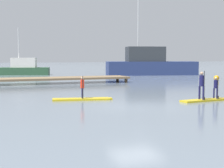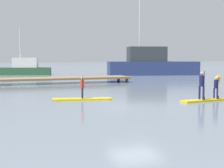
# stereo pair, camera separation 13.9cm
# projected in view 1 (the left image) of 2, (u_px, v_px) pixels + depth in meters

# --- Properties ---
(ground_plane) EXTENTS (240.00, 240.00, 0.00)m
(ground_plane) POSITION_uv_depth(u_px,v_px,m) (136.00, 106.00, 17.26)
(ground_plane) COLOR slate
(paddleboard_near) EXTENTS (3.41, 1.34, 0.10)m
(paddleboard_near) POSITION_uv_depth(u_px,v_px,m) (82.00, 99.00, 19.74)
(paddleboard_near) COLOR gold
(paddleboard_near) RESTS_ON ground
(paddler_child_solo) EXTENTS (0.25, 0.41, 1.26)m
(paddler_child_solo) POSITION_uv_depth(u_px,v_px,m) (82.00, 86.00, 19.67)
(paddler_child_solo) COLOR #19194C
(paddler_child_solo) RESTS_ON paddleboard_near
(paddleboard_far) EXTENTS (3.12, 0.98, 0.10)m
(paddleboard_far) POSITION_uv_depth(u_px,v_px,m) (205.00, 100.00, 19.29)
(paddleboard_far) COLOR gold
(paddleboard_far) RESTS_ON ground
(paddler_adult) EXTENTS (0.30, 0.49, 1.57)m
(paddler_adult) POSITION_uv_depth(u_px,v_px,m) (202.00, 84.00, 19.08)
(paddler_adult) COLOR #19194C
(paddler_adult) RESTS_ON paddleboard_far
(paddler_child_front) EXTENTS (0.23, 0.41, 1.25)m
(paddler_child_front) POSITION_uv_depth(u_px,v_px,m) (216.00, 86.00, 19.55)
(paddler_child_front) COLOR #19194C
(paddler_child_front) RESTS_ON paddleboard_far
(fishing_boat_white_large) EXTENTS (12.12, 5.56, 10.64)m
(fishing_boat_white_large) POSITION_uv_depth(u_px,v_px,m) (150.00, 64.00, 45.80)
(fishing_boat_white_large) COLOR navy
(fishing_boat_white_large) RESTS_ON ground
(fishing_boat_green_midground) EXTENTS (6.95, 3.65, 6.16)m
(fishing_boat_green_midground) POSITION_uv_depth(u_px,v_px,m) (23.00, 68.00, 45.98)
(fishing_boat_green_midground) COLOR #2D5638
(fishing_boat_green_midground) RESTS_ON ground
(floating_dock) EXTENTS (12.49, 2.78, 0.54)m
(floating_dock) POSITION_uv_depth(u_px,v_px,m) (61.00, 78.00, 31.85)
(floating_dock) COLOR #846B4C
(floating_dock) RESTS_ON ground
(mooring_buoy_mid) EXTENTS (0.55, 0.55, 0.55)m
(mooring_buoy_mid) POSITION_uv_depth(u_px,v_px,m) (217.00, 78.00, 35.11)
(mooring_buoy_mid) COLOR orange
(mooring_buoy_mid) RESTS_ON ground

